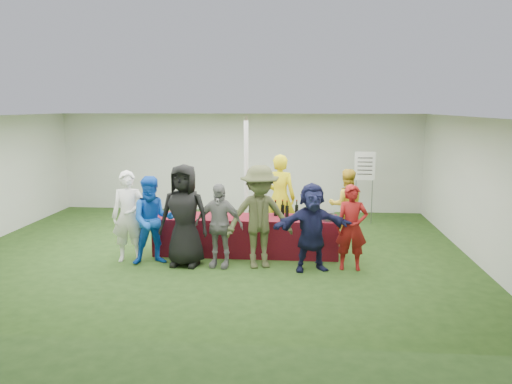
# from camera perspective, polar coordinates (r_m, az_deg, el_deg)

# --- Properties ---
(ground) EXTENTS (60.00, 60.00, 0.00)m
(ground) POSITION_cam_1_polar(r_m,az_deg,el_deg) (10.27, -4.62, -6.66)
(ground) COLOR #284719
(ground) RESTS_ON ground
(tent) EXTENTS (10.00, 10.00, 10.00)m
(tent) POSITION_cam_1_polar(r_m,az_deg,el_deg) (11.08, -1.13, 1.74)
(tent) COLOR white
(tent) RESTS_ON ground
(serving_table) EXTENTS (3.60, 0.80, 0.75)m
(serving_table) POSITION_cam_1_polar(r_m,az_deg,el_deg) (9.93, -1.15, -4.96)
(serving_table) COLOR maroon
(serving_table) RESTS_ON ground
(wine_bottles) EXTENTS (0.81, 0.16, 0.32)m
(wine_bottles) POSITION_cam_1_polar(r_m,az_deg,el_deg) (9.91, 2.51, -2.05)
(wine_bottles) COLOR black
(wine_bottles) RESTS_ON serving_table
(wine_glasses) EXTENTS (2.79, 0.11, 0.16)m
(wine_glasses) POSITION_cam_1_polar(r_m,az_deg,el_deg) (9.64, -3.88, -2.47)
(wine_glasses) COLOR silver
(wine_glasses) RESTS_ON serving_table
(water_bottle) EXTENTS (0.07, 0.07, 0.23)m
(water_bottle) POSITION_cam_1_polar(r_m,az_deg,el_deg) (9.88, -0.42, -2.18)
(water_bottle) COLOR silver
(water_bottle) RESTS_ON serving_table
(bar_towel) EXTENTS (0.25, 0.18, 0.03)m
(bar_towel) POSITION_cam_1_polar(r_m,az_deg,el_deg) (9.84, 7.74, -2.85)
(bar_towel) COLOR white
(bar_towel) RESTS_ON serving_table
(dump_bucket) EXTENTS (0.24, 0.24, 0.18)m
(dump_bucket) POSITION_cam_1_polar(r_m,az_deg,el_deg) (9.56, 8.23, -2.77)
(dump_bucket) COLOR slate
(dump_bucket) RESTS_ON serving_table
(wine_list_sign) EXTENTS (0.50, 0.03, 1.80)m
(wine_list_sign) POSITION_cam_1_polar(r_m,az_deg,el_deg) (12.56, 12.32, 2.31)
(wine_list_sign) COLOR slate
(wine_list_sign) RESTS_ON ground
(staff_pourer) EXTENTS (0.77, 0.59, 1.89)m
(staff_pourer) POSITION_cam_1_polar(r_m,az_deg,el_deg) (10.82, 2.74, -0.64)
(staff_pourer) COLOR yellow
(staff_pourer) RESTS_ON ground
(staff_back) EXTENTS (0.81, 0.66, 1.58)m
(staff_back) POSITION_cam_1_polar(r_m,az_deg,el_deg) (10.99, 10.26, -1.47)
(staff_back) COLOR gold
(staff_back) RESTS_ON ground
(customer_0) EXTENTS (0.68, 0.49, 1.72)m
(customer_0) POSITION_cam_1_polar(r_m,az_deg,el_deg) (9.66, -14.34, -2.71)
(customer_0) COLOR white
(customer_0) RESTS_ON ground
(customer_1) EXTENTS (0.96, 0.85, 1.65)m
(customer_1) POSITION_cam_1_polar(r_m,az_deg,el_deg) (9.40, -11.70, -3.20)
(customer_1) COLOR blue
(customer_1) RESTS_ON ground
(customer_2) EXTENTS (0.97, 0.68, 1.88)m
(customer_2) POSITION_cam_1_polar(r_m,az_deg,el_deg) (9.18, -8.20, -2.66)
(customer_2) COLOR black
(customer_2) RESTS_ON ground
(customer_3) EXTENTS (0.95, 0.51, 1.54)m
(customer_3) POSITION_cam_1_polar(r_m,az_deg,el_deg) (9.08, -4.27, -3.82)
(customer_3) COLOR gray
(customer_3) RESTS_ON ground
(customer_4) EXTENTS (1.36, 1.01, 1.87)m
(customer_4) POSITION_cam_1_polar(r_m,az_deg,el_deg) (8.98, 0.42, -2.86)
(customer_4) COLOR #45492A
(customer_4) RESTS_ON ground
(customer_5) EXTENTS (1.54, 0.83, 1.58)m
(customer_5) POSITION_cam_1_polar(r_m,az_deg,el_deg) (8.90, 6.40, -4.01)
(customer_5) COLOR #171A3F
(customer_5) RESTS_ON ground
(customer_6) EXTENTS (0.57, 0.38, 1.54)m
(customer_6) POSITION_cam_1_polar(r_m,az_deg,el_deg) (9.06, 10.88, -4.01)
(customer_6) COLOR maroon
(customer_6) RESTS_ON ground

